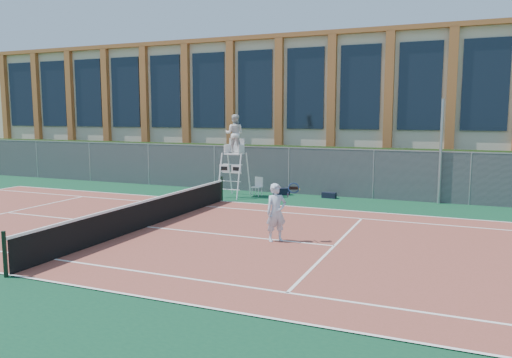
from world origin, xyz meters
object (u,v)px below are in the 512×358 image
at_px(umpire_chair, 235,136).
at_px(tennis_player, 276,212).
at_px(plastic_chair, 258,185).
at_px(steel_pole, 441,152).

distance_m(umpire_chair, tennis_player, 8.77).
bearing_deg(tennis_player, umpire_chair, 123.34).
relative_size(plastic_chair, tennis_player, 0.50).
distance_m(umpire_chair, plastic_chair, 2.52).
bearing_deg(tennis_player, plastic_chair, 116.12).
distance_m(steel_pole, plastic_chair, 8.14).
bearing_deg(umpire_chair, plastic_chair, 26.99).
height_order(steel_pole, umpire_chair, steel_pole).
xyz_separation_m(plastic_chair, tennis_player, (3.75, -7.64, 0.38)).
height_order(umpire_chair, tennis_player, umpire_chair).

